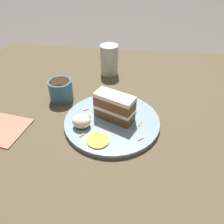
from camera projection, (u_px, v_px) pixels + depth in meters
The scene contains 9 objects.
ground_plane at pixel (100, 119), 0.77m from camera, with size 6.00×6.00×0.00m, color #4C4742.
dining_table at pixel (100, 115), 0.76m from camera, with size 1.26×1.14×0.03m, color #4C422D.
plate at pixel (112, 121), 0.70m from camera, with size 0.30×0.30×0.02m, color gray.
cake_slice at pixel (114, 107), 0.68m from camera, with size 0.13×0.10×0.09m.
cream_dollop at pixel (82, 121), 0.66m from camera, with size 0.06×0.05×0.04m, color silver.
orange_garnish at pixel (98, 140), 0.62m from camera, with size 0.06×0.06×0.00m, color orange.
carrot_shreds_scatter at pixel (109, 121), 0.69m from camera, with size 0.21×0.15×0.00m.
drinking_glass at pixel (109, 62), 0.95m from camera, with size 0.08×0.08×0.13m.
coffee_mug at pixel (61, 90), 0.79m from camera, with size 0.08×0.08×0.08m.
Camera 1 is at (-0.12, 0.58, 0.49)m, focal length 35.00 mm.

